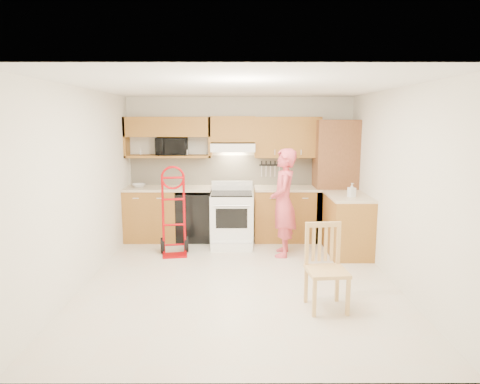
{
  "coord_description": "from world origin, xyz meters",
  "views": [
    {
      "loc": [
        -0.01,
        -5.37,
        2.1
      ],
      "look_at": [
        0.0,
        0.5,
        1.1
      ],
      "focal_mm": 31.83,
      "sensor_mm": 36.0,
      "label": 1
    }
  ],
  "objects_px": {
    "hand_truck": "(174,215)",
    "dining_chair": "(327,268)",
    "microwave": "(172,146)",
    "person": "(283,203)",
    "range": "(232,215)"
  },
  "relations": [
    {
      "from": "hand_truck",
      "to": "dining_chair",
      "type": "relative_size",
      "value": 1.32
    },
    {
      "from": "microwave",
      "to": "dining_chair",
      "type": "bearing_deg",
      "value": -59.8
    },
    {
      "from": "hand_truck",
      "to": "dining_chair",
      "type": "height_order",
      "value": "hand_truck"
    },
    {
      "from": "person",
      "to": "dining_chair",
      "type": "xyz_separation_m",
      "value": [
        0.29,
        -1.94,
        -0.36
      ]
    },
    {
      "from": "range",
      "to": "hand_truck",
      "type": "xyz_separation_m",
      "value": [
        -0.9,
        -0.52,
        0.11
      ]
    },
    {
      "from": "microwave",
      "to": "person",
      "type": "distance_m",
      "value": 2.27
    },
    {
      "from": "range",
      "to": "person",
      "type": "bearing_deg",
      "value": -34.14
    },
    {
      "from": "person",
      "to": "hand_truck",
      "type": "bearing_deg",
      "value": -85.63
    },
    {
      "from": "microwave",
      "to": "person",
      "type": "height_order",
      "value": "microwave"
    },
    {
      "from": "microwave",
      "to": "hand_truck",
      "type": "xyz_separation_m",
      "value": [
        0.16,
        -0.99,
        -1.01
      ]
    },
    {
      "from": "range",
      "to": "dining_chair",
      "type": "distance_m",
      "value": 2.72
    },
    {
      "from": "person",
      "to": "range",
      "type": "bearing_deg",
      "value": -118.74
    },
    {
      "from": "microwave",
      "to": "hand_truck",
      "type": "distance_m",
      "value": 1.43
    },
    {
      "from": "microwave",
      "to": "person",
      "type": "relative_size",
      "value": 0.33
    },
    {
      "from": "microwave",
      "to": "range",
      "type": "relative_size",
      "value": 0.53
    }
  ]
}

